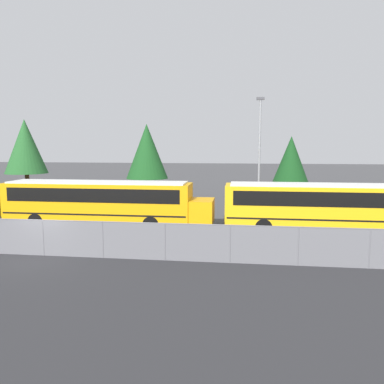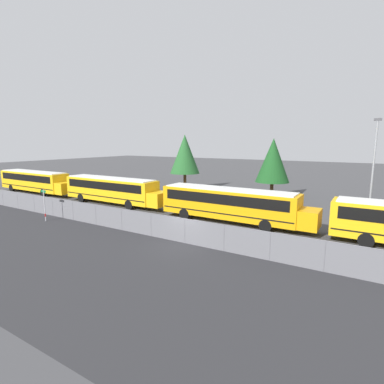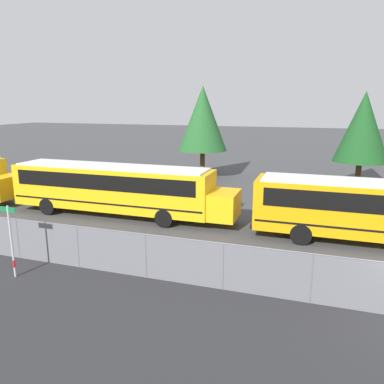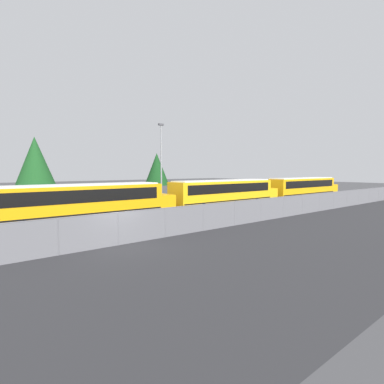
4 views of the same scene
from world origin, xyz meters
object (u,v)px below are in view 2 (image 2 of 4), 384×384
object	(u,v)px
tree_2	(185,154)
street_sign	(44,205)
tree_1	(273,160)
school_bus_0	(35,180)
school_bus_2	(231,203)
light_pole	(373,168)
school_bus_1	(112,188)

from	to	relation	value
tree_2	street_sign	bearing A→B (deg)	-93.06
tree_1	school_bus_0	bearing A→B (deg)	-155.67
school_bus_2	street_sign	bearing A→B (deg)	-150.71
school_bus_0	tree_2	distance (m)	21.42
tree_2	school_bus_0	bearing A→B (deg)	-140.79
street_sign	tree_1	distance (m)	26.18
light_pole	street_sign	bearing A→B (deg)	-150.78
tree_2	tree_1	bearing A→B (deg)	-0.09
school_bus_1	street_sign	size ratio (longest dim) A/B	4.82
school_bus_1	tree_1	world-z (taller)	tree_1
school_bus_1	street_sign	world-z (taller)	school_bus_1
school_bus_0	tree_2	world-z (taller)	tree_2
school_bus_1	light_pole	size ratio (longest dim) A/B	1.54
light_pole	tree_1	distance (m)	13.26
school_bus_2	light_pole	world-z (taller)	light_pole
school_bus_2	light_pole	xyz separation A→B (m)	(10.48, 5.84, 3.08)
school_bus_0	school_bus_2	size ratio (longest dim) A/B	1.00
school_bus_0	school_bus_2	bearing A→B (deg)	-0.25
street_sign	school_bus_2	bearing A→B (deg)	29.29
street_sign	tree_2	distance (m)	22.06
school_bus_1	school_bus_0	bearing A→B (deg)	-179.20
school_bus_1	street_sign	bearing A→B (deg)	-88.06
school_bus_0	school_bus_2	distance (m)	29.85
tree_2	light_pole	bearing A→B (deg)	-17.71
school_bus_1	school_bus_2	world-z (taller)	same
school_bus_0	school_bus_1	world-z (taller)	same
school_bus_0	school_bus_1	distance (m)	14.92
school_bus_0	tree_1	world-z (taller)	tree_1
school_bus_1	school_bus_2	bearing A→B (deg)	-1.30
tree_1	street_sign	bearing A→B (deg)	-123.37
tree_2	school_bus_1	bearing A→B (deg)	-96.30
light_pole	tree_2	bearing A→B (deg)	162.29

